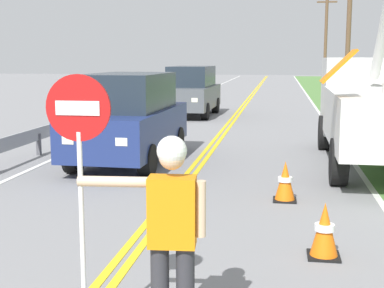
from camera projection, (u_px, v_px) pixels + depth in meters
name	position (u px, v px, depth m)	size (l,w,h in m)	color
centerline_yellow_left	(225.00, 126.00, 19.77)	(0.11, 110.00, 0.01)	yellow
centerline_yellow_right	(230.00, 126.00, 19.75)	(0.11, 110.00, 0.01)	yellow
edge_line_right	(330.00, 128.00, 19.19)	(0.12, 110.00, 0.01)	silver
edge_line_left	(131.00, 124.00, 20.33)	(0.12, 110.00, 0.01)	silver
flagger_worker	(171.00, 227.00, 4.62)	(1.09, 0.27, 1.83)	#2D2D33
stop_sign_paddle	(79.00, 149.00, 4.58)	(0.56, 0.04, 2.33)	silver
utility_bucket_truck	(376.00, 103.00, 12.75)	(2.75, 6.84, 5.37)	silver
oncoming_suv_nearest	(129.00, 118.00, 12.87)	(2.02, 4.65, 2.10)	navy
oncoming_suv_second	(192.00, 91.00, 23.24)	(2.02, 4.65, 2.10)	#4C5156
utility_pole_mid	(349.00, 22.00, 31.94)	(1.80, 0.28, 8.61)	brown
utility_pole_far	(326.00, 38.00, 50.01)	(1.80, 0.28, 8.04)	brown
traffic_cone_lead	(324.00, 231.00, 6.78)	(0.40, 0.40, 0.70)	orange
traffic_cone_mid	(285.00, 182.00, 9.45)	(0.40, 0.40, 0.70)	orange
guardrail_left_shoulder	(85.00, 120.00, 17.22)	(0.10, 32.00, 0.71)	#9EA0A3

